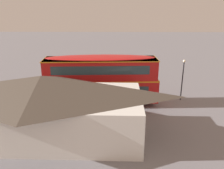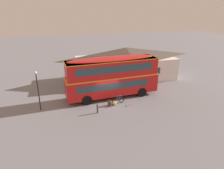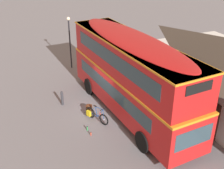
# 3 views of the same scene
# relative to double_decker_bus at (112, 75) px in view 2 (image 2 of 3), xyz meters

# --- Properties ---
(ground_plane) EXTENTS (120.00, 120.00, 0.00)m
(ground_plane) POSITION_rel_double_decker_bus_xyz_m (-0.90, -1.20, -2.65)
(ground_plane) COLOR slate
(double_decker_bus) EXTENTS (10.86, 3.03, 4.79)m
(double_decker_bus) POSITION_rel_double_decker_bus_xyz_m (0.00, 0.00, 0.00)
(double_decker_bus) COLOR black
(double_decker_bus) RESTS_ON ground
(touring_bicycle) EXTENTS (1.67, 0.87, 1.03)m
(touring_bicycle) POSITION_rel_double_decker_bus_xyz_m (-0.02, -2.16, -2.27)
(touring_bicycle) COLOR black
(touring_bicycle) RESTS_ON ground
(backpack_on_ground) EXTENTS (0.39, 0.41, 0.59)m
(backpack_on_ground) POSITION_rel_double_decker_bus_xyz_m (-0.99, -2.23, -2.34)
(backpack_on_ground) COLOR #592D19
(backpack_on_ground) RESTS_ON ground
(water_bottle_green_metal) EXTENTS (0.08, 0.08, 0.26)m
(water_bottle_green_metal) POSITION_rel_double_decker_bus_xyz_m (0.65, -2.95, -2.52)
(water_bottle_green_metal) COLOR green
(water_bottle_green_metal) RESTS_ON ground
(water_bottle_red_squeeze) EXTENTS (0.07, 0.07, 0.21)m
(water_bottle_red_squeeze) POSITION_rel_double_decker_bus_xyz_m (1.15, -2.93, -2.55)
(water_bottle_red_squeeze) COLOR #D84C33
(water_bottle_red_squeeze) RESTS_ON ground
(pub_building) EXTENTS (14.53, 6.68, 4.63)m
(pub_building) POSITION_rel_double_decker_bus_xyz_m (3.78, 5.81, -0.29)
(pub_building) COLOR silver
(pub_building) RESTS_ON ground
(street_lamp) EXTENTS (0.28, 0.28, 4.19)m
(street_lamp) POSITION_rel_double_decker_bus_xyz_m (-8.09, -1.12, -0.02)
(street_lamp) COLOR black
(street_lamp) RESTS_ON ground
(kerb_bollard) EXTENTS (0.16, 0.16, 0.97)m
(kerb_bollard) POSITION_rel_double_decker_bus_xyz_m (-2.58, -3.43, -2.15)
(kerb_bollard) COLOR #333338
(kerb_bollard) RESTS_ON ground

